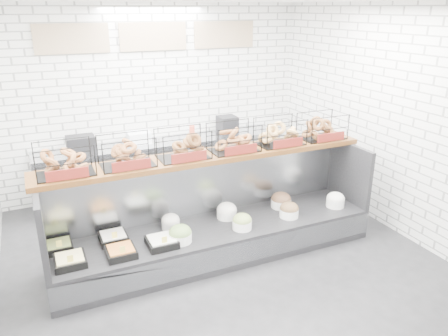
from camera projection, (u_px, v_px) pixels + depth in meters
name	position (u px, v px, depth m)	size (l,w,h in m)	color
ground	(227.00, 266.00, 5.26)	(5.50, 5.50, 0.00)	black
room_shell	(206.00, 87.00, 5.06)	(5.02, 5.51, 3.01)	white
display_case	(215.00, 229.00, 5.43)	(4.00, 0.90, 1.20)	black
bagel_shelf	(209.00, 144.00, 5.22)	(4.10, 0.50, 0.40)	#41230D
prep_counter	(165.00, 166.00, 7.17)	(4.00, 0.60, 1.20)	#93969B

